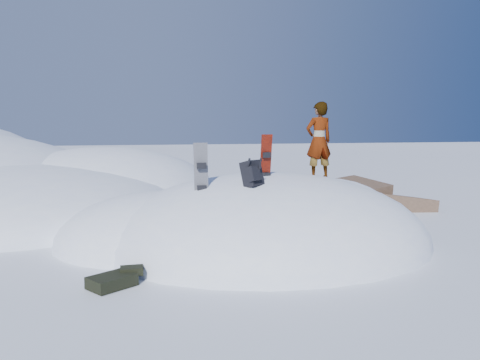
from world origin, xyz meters
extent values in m
plane|color=white|center=(0.00, 0.00, 0.00)|extent=(120.00, 120.00, 0.00)
ellipsoid|color=white|center=(0.00, 0.00, 0.00)|extent=(7.00, 6.00, 3.00)
ellipsoid|color=white|center=(-2.20, 0.60, 0.00)|extent=(4.40, 4.00, 2.20)
ellipsoid|color=white|center=(1.80, 0.80, 0.00)|extent=(3.60, 3.20, 2.50)
ellipsoid|color=white|center=(-6.00, 5.00, 0.00)|extent=(10.00, 9.00, 2.80)
ellipsoid|color=white|center=(-3.50, 7.50, 0.00)|extent=(8.00, 8.00, 3.60)
ellipsoid|color=white|center=(-5.50, 4.00, 0.00)|extent=(6.00, 5.00, 1.80)
cube|color=brown|center=(3.60, 3.40, 0.10)|extent=(2.82, 2.41, 1.62)
cube|color=brown|center=(5.20, 3.00, -0.10)|extent=(2.16, 1.80, 1.33)
cube|color=brown|center=(4.20, 4.60, 0.00)|extent=(2.08, 2.01, 1.10)
ellipsoid|color=white|center=(3.20, 2.40, 0.00)|extent=(3.20, 2.40, 1.00)
cube|color=#AF1D09|center=(-0.14, -0.29, 1.63)|extent=(0.29, 0.21, 1.38)
cube|color=black|center=(-0.14, -0.34, 1.91)|extent=(0.19, 0.15, 0.12)
cube|color=black|center=(-0.14, -0.34, 1.49)|extent=(0.19, 0.15, 0.12)
cube|color=black|center=(-1.53, -0.62, 1.46)|extent=(0.27, 0.14, 1.43)
cube|color=black|center=(-1.53, -0.68, 1.74)|extent=(0.17, 0.11, 0.12)
cube|color=black|center=(-1.53, -0.68, 1.31)|extent=(0.17, 0.11, 0.12)
cube|color=black|center=(-0.63, -0.97, 1.59)|extent=(0.49, 0.49, 0.54)
cube|color=black|center=(-0.63, -1.13, 1.61)|extent=(0.30, 0.28, 0.29)
cylinder|color=black|center=(-0.74, -1.10, 1.72)|extent=(0.04, 0.20, 0.36)
cylinder|color=black|center=(-0.52, -1.10, 1.72)|extent=(0.04, 0.20, 0.36)
cube|color=black|center=(-3.20, -2.10, 0.10)|extent=(0.81, 0.75, 0.18)
cube|color=black|center=(-2.90, -1.89, 0.18)|extent=(0.37, 0.27, 0.12)
imported|color=slate|center=(1.27, 0.23, 2.17)|extent=(0.66, 0.46, 1.71)
camera|label=1|loc=(-3.09, -9.34, 2.45)|focal=35.00mm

